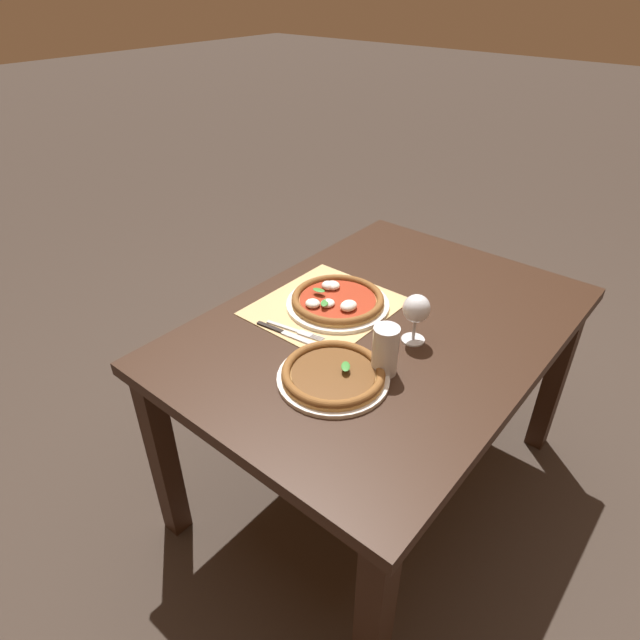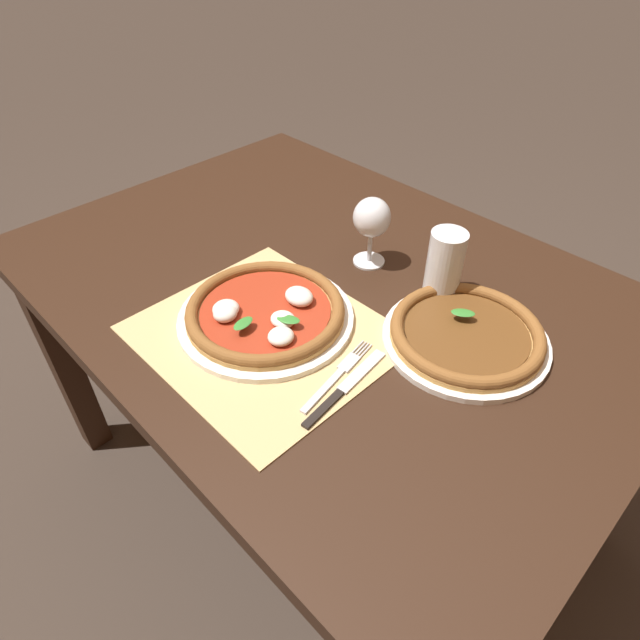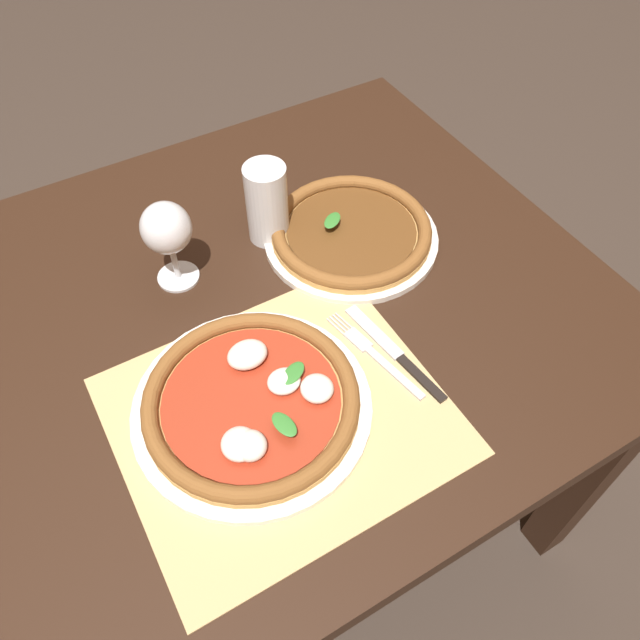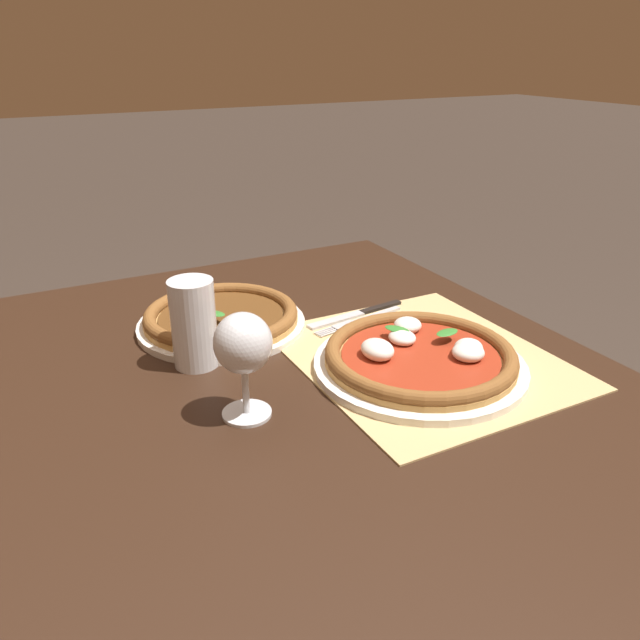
{
  "view_description": "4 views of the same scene",
  "coord_description": "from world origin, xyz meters",
  "px_view_note": "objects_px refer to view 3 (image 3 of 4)",
  "views": [
    {
      "loc": [
        1.2,
        0.74,
        1.67
      ],
      "look_at": [
        0.23,
        -0.07,
        0.84
      ],
      "focal_mm": 30.0,
      "sensor_mm": 36.0,
      "label": 1
    },
    {
      "loc": [
        0.65,
        -0.64,
        1.42
      ],
      "look_at": [
        0.13,
        -0.14,
        0.79
      ],
      "focal_mm": 30.0,
      "sensor_mm": 36.0,
      "label": 2
    },
    {
      "loc": [
        -0.13,
        -0.61,
        1.51
      ],
      "look_at": [
        0.17,
        -0.1,
        0.78
      ],
      "focal_mm": 35.0,
      "sensor_mm": 36.0,
      "label": 3
    },
    {
      "loc": [
        -0.68,
        0.38,
        1.22
      ],
      "look_at": [
        0.12,
        -0.04,
        0.81
      ],
      "focal_mm": 35.0,
      "sensor_mm": 36.0,
      "label": 4
    }
  ],
  "objects_px": {
    "pint_glass": "(267,205)",
    "fork": "(374,354)",
    "knife": "(394,352)",
    "pizza_far": "(351,232)",
    "wine_glass": "(167,231)",
    "pizza_near": "(252,402)"
  },
  "relations": [
    {
      "from": "pint_glass",
      "to": "knife",
      "type": "height_order",
      "value": "pint_glass"
    },
    {
      "from": "pizza_near",
      "to": "wine_glass",
      "type": "bearing_deg",
      "value": 89.03
    },
    {
      "from": "pizza_far",
      "to": "pint_glass",
      "type": "height_order",
      "value": "pint_glass"
    },
    {
      "from": "pint_glass",
      "to": "knife",
      "type": "distance_m",
      "value": 0.34
    },
    {
      "from": "fork",
      "to": "pint_glass",
      "type": "bearing_deg",
      "value": 92.72
    },
    {
      "from": "pizza_far",
      "to": "wine_glass",
      "type": "xyz_separation_m",
      "value": [
        -0.3,
        0.07,
        0.09
      ]
    },
    {
      "from": "fork",
      "to": "wine_glass",
      "type": "bearing_deg",
      "value": 122.9
    },
    {
      "from": "pizza_far",
      "to": "knife",
      "type": "xyz_separation_m",
      "value": [
        -0.07,
        -0.24,
        -0.01
      ]
    },
    {
      "from": "fork",
      "to": "knife",
      "type": "distance_m",
      "value": 0.03
    },
    {
      "from": "pizza_near",
      "to": "knife",
      "type": "relative_size",
      "value": 1.57
    },
    {
      "from": "pizza_near",
      "to": "pint_glass",
      "type": "bearing_deg",
      "value": 59.2
    },
    {
      "from": "pizza_near",
      "to": "wine_glass",
      "type": "xyz_separation_m",
      "value": [
        0.0,
        0.29,
        0.08
      ]
    },
    {
      "from": "pizza_near",
      "to": "knife",
      "type": "height_order",
      "value": "pizza_near"
    },
    {
      "from": "fork",
      "to": "knife",
      "type": "bearing_deg",
      "value": -20.64
    },
    {
      "from": "pint_glass",
      "to": "fork",
      "type": "relative_size",
      "value": 0.73
    },
    {
      "from": "pizza_far",
      "to": "pint_glass",
      "type": "xyz_separation_m",
      "value": [
        -0.12,
        0.08,
        0.05
      ]
    },
    {
      "from": "pint_glass",
      "to": "fork",
      "type": "bearing_deg",
      "value": -87.28
    },
    {
      "from": "pint_glass",
      "to": "pizza_near",
      "type": "bearing_deg",
      "value": -120.8
    },
    {
      "from": "wine_glass",
      "to": "pint_glass",
      "type": "height_order",
      "value": "wine_glass"
    },
    {
      "from": "pint_glass",
      "to": "wine_glass",
      "type": "bearing_deg",
      "value": -174.94
    },
    {
      "from": "pizza_near",
      "to": "pizza_far",
      "type": "relative_size",
      "value": 1.11
    },
    {
      "from": "pizza_far",
      "to": "pizza_near",
      "type": "bearing_deg",
      "value": -143.35
    }
  ]
}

